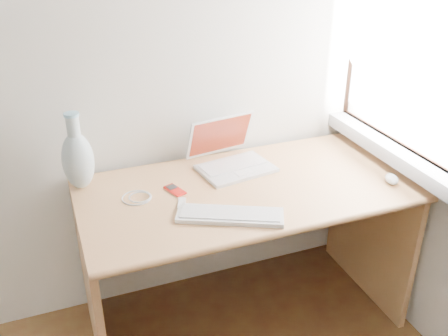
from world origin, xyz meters
name	(u,v)px	position (x,y,z in m)	size (l,w,h in m)	color
window	(419,39)	(1.72, 1.30, 1.28)	(0.11, 0.99, 1.10)	white
desk	(238,219)	(1.03, 1.46, 0.51)	(1.36, 0.68, 0.72)	tan
laptop	(233,156)	(1.05, 1.57, 0.77)	(0.34, 0.30, 0.21)	white
external_keyboard	(230,215)	(0.88, 1.19, 0.73)	(0.40, 0.28, 0.02)	white
mouse	(392,179)	(1.61, 1.19, 0.73)	(0.05, 0.09, 0.03)	white
ipod	(175,190)	(0.75, 1.45, 0.72)	(0.08, 0.11, 0.01)	#A50F0B
cable_coil	(137,198)	(0.59, 1.44, 0.72)	(0.12, 0.12, 0.01)	white
remote	(182,203)	(0.74, 1.34, 0.72)	(0.03, 0.08, 0.01)	white
vase	(78,159)	(0.40, 1.61, 0.85)	(0.13, 0.13, 0.32)	silver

